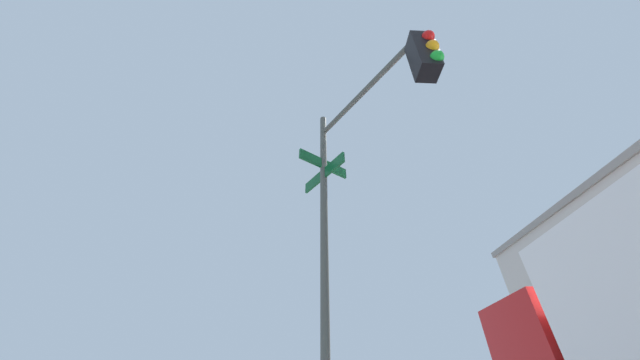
{
  "coord_description": "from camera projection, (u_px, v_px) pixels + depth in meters",
  "views": [
    {
      "loc": [
        -3.36,
        -6.8,
        1.35
      ],
      "look_at": [
        -7.42,
        -6.62,
        4.38
      ],
      "focal_mm": 16.34,
      "sensor_mm": 36.0,
      "label": 1
    }
  ],
  "objects": [
    {
      "name": "traffic_signal_near",
      "position": [
        366.0,
        155.0,
        4.16
      ],
      "size": [
        2.59,
        1.83,
        5.84
      ],
      "color": "#474C47",
      "rests_on": "ground_plane"
    }
  ]
}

